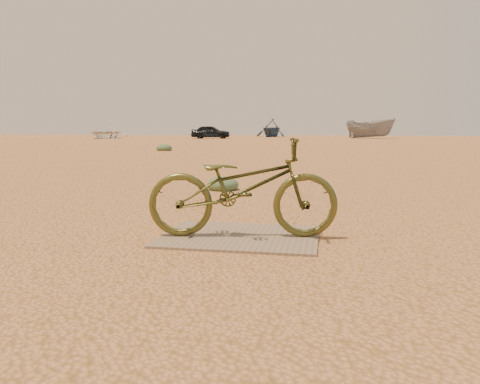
% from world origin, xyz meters
% --- Properties ---
extents(ground, '(120.00, 120.00, 0.00)m').
position_xyz_m(ground, '(0.00, 0.00, 0.00)').
color(ground, tan).
rests_on(ground, ground).
extents(plywood_board, '(1.45, 1.12, 0.02)m').
position_xyz_m(plywood_board, '(0.59, 0.13, 0.01)').
color(plywood_board, '#806652').
rests_on(plywood_board, ground).
extents(bicycle, '(1.81, 0.88, 0.91)m').
position_xyz_m(bicycle, '(0.63, 0.09, 0.48)').
color(bicycle, '#4B4B1F').
rests_on(bicycle, plywood_board).
extents(car, '(3.78, 1.78, 1.25)m').
position_xyz_m(car, '(-9.59, 39.51, 0.63)').
color(car, black).
rests_on(car, ground).
extents(boat_near_left, '(4.33, 5.61, 1.07)m').
position_xyz_m(boat_near_left, '(-19.94, 38.45, 0.54)').
color(boat_near_left, white).
rests_on(boat_near_left, ground).
extents(boat_far_left, '(4.45, 4.80, 2.07)m').
position_xyz_m(boat_far_left, '(-4.84, 48.64, 1.04)').
color(boat_far_left, navy).
rests_on(boat_far_left, ground).
extents(boat_mid_right, '(5.21, 3.84, 1.90)m').
position_xyz_m(boat_mid_right, '(5.40, 43.09, 0.95)').
color(boat_mid_right, gray).
rests_on(boat_mid_right, ground).
extents(kale_a, '(0.52, 0.52, 0.29)m').
position_xyz_m(kale_a, '(-0.31, 3.42, 0.00)').
color(kale_a, '#556C46').
rests_on(kale_a, ground).
extents(kale_c, '(0.71, 0.71, 0.39)m').
position_xyz_m(kale_c, '(-5.83, 16.00, 0.00)').
color(kale_c, '#556C46').
rests_on(kale_c, ground).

